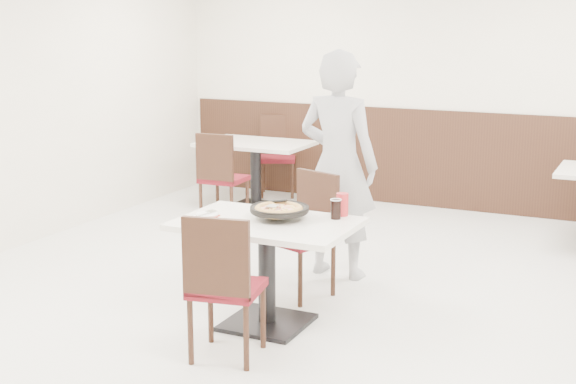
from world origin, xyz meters
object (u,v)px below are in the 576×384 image
at_px(pizza_pan, 279,213).
at_px(diner_person, 338,165).
at_px(side_plate, 207,215).
at_px(pizza, 279,211).
at_px(bg_chair_left_far, 278,156).
at_px(main_table, 267,273).
at_px(chair_far, 300,236).
at_px(bg_table_left, 256,175).
at_px(bg_chair_left_near, 224,177).
at_px(chair_near, 227,285).
at_px(cola_glass, 336,210).
at_px(red_cup, 342,204).

relative_size(pizza_pan, diner_person, 0.17).
bearing_deg(side_plate, pizza, 12.94).
bearing_deg(bg_chair_left_far, main_table, 90.85).
bearing_deg(main_table, chair_far, 93.78).
bearing_deg(diner_person, bg_table_left, -42.91).
xyz_separation_m(pizza, bg_table_left, (-1.76, 3.02, -0.44)).
relative_size(main_table, diner_person, 0.64).
relative_size(chair_far, bg_chair_left_near, 1.00).
relative_size(side_plate, bg_table_left, 0.13).
distance_m(main_table, chair_near, 0.59).
xyz_separation_m(chair_near, pizza_pan, (0.04, 0.67, 0.32)).
relative_size(diner_person, bg_chair_left_near, 1.96).
bearing_deg(diner_person, pizza, 95.81).
distance_m(bg_table_left, bg_chair_left_far, 0.69).
xyz_separation_m(main_table, pizza, (0.06, 0.07, 0.44)).
height_order(chair_far, pizza, chair_far).
bearing_deg(side_plate, chair_far, 60.31).
height_order(diner_person, bg_table_left, diner_person).
relative_size(main_table, cola_glass, 9.23).
distance_m(chair_far, bg_table_left, 2.95).
relative_size(diner_person, bg_chair_left_far, 1.96).
bearing_deg(side_plate, chair_near, -49.26).
height_order(bg_table_left, bg_chair_left_near, bg_chair_left_near).
bearing_deg(red_cup, chair_far, 147.57).
xyz_separation_m(cola_glass, diner_person, (-0.38, 1.00, 0.12)).
bearing_deg(bg_chair_left_near, bg_table_left, 86.57).
distance_m(cola_glass, bg_chair_left_near, 3.04).
height_order(chair_far, red_cup, chair_far).
height_order(chair_near, bg_chair_left_far, same).
xyz_separation_m(main_table, cola_glass, (0.40, 0.26, 0.44)).
distance_m(main_table, pizza_pan, 0.43).
bearing_deg(bg_table_left, bg_chair_left_far, 95.10).
relative_size(main_table, side_plate, 7.57).
height_order(pizza, side_plate, pizza).
bearing_deg(cola_glass, side_plate, -160.00).
bearing_deg(red_cup, chair_near, -112.95).
distance_m(pizza, bg_chair_left_near, 2.96).
distance_m(side_plate, diner_person, 1.39).
height_order(chair_near, pizza, chair_near).
distance_m(pizza_pan, cola_glass, 0.39).
bearing_deg(chair_near, red_cup, 56.40).
relative_size(chair_near, pizza, 2.71).
relative_size(chair_near, side_plate, 5.99).
height_order(main_table, bg_chair_left_far, bg_chair_left_far).
bearing_deg(pizza_pan, main_table, -121.73).
xyz_separation_m(chair_far, diner_person, (0.06, 0.60, 0.46)).
height_order(chair_far, cola_glass, chair_far).
xyz_separation_m(chair_near, cola_glass, (0.39, 0.83, 0.34)).
distance_m(cola_glass, diner_person, 1.07).
bearing_deg(bg_table_left, pizza, -59.78).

